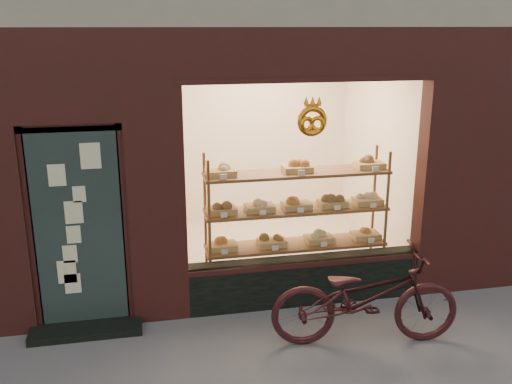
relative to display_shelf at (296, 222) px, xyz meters
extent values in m
cube|color=black|center=(0.00, -0.42, -0.57)|extent=(2.70, 0.25, 0.55)
cube|color=#243030|center=(-2.45, -0.49, 0.25)|extent=(0.90, 0.04, 2.15)
cube|color=black|center=(-2.45, -0.65, -0.81)|extent=(1.15, 0.35, 0.08)
torus|color=orange|center=(0.00, -0.53, 1.30)|extent=(0.33, 0.07, 0.33)
cube|color=brown|center=(0.00, 0.00, -0.80)|extent=(2.20, 0.45, 0.04)
cube|color=brown|center=(0.00, 0.00, -0.30)|extent=(2.20, 0.45, 0.03)
cube|color=brown|center=(0.00, 0.00, 0.15)|extent=(2.20, 0.45, 0.04)
cube|color=brown|center=(0.00, 0.00, 0.60)|extent=(2.20, 0.45, 0.04)
cylinder|color=brown|center=(-1.07, -0.19, 0.00)|extent=(0.04, 0.04, 1.70)
cylinder|color=brown|center=(1.07, -0.19, 0.00)|extent=(0.04, 0.04, 1.70)
cylinder|color=brown|center=(-1.07, 0.20, 0.00)|extent=(0.04, 0.04, 1.70)
cylinder|color=brown|center=(1.07, 0.20, 0.00)|extent=(0.04, 0.04, 1.70)
cube|color=#8B6040|center=(-0.90, 0.00, -0.24)|extent=(0.34, 0.24, 0.07)
sphere|color=#AB6C33|center=(-0.90, 0.00, -0.16)|extent=(0.11, 0.11, 0.11)
cube|color=silver|center=(-0.90, -0.18, -0.24)|extent=(0.07, 0.01, 0.05)
cube|color=#8B6040|center=(-0.30, 0.00, -0.24)|extent=(0.34, 0.24, 0.07)
sphere|color=brown|center=(-0.30, 0.00, -0.16)|extent=(0.11, 0.11, 0.11)
cube|color=silver|center=(-0.30, -0.18, -0.24)|extent=(0.08, 0.01, 0.05)
cube|color=#8B6040|center=(0.30, 0.00, -0.24)|extent=(0.34, 0.24, 0.07)
sphere|color=tan|center=(0.30, 0.00, -0.16)|extent=(0.11, 0.11, 0.11)
cube|color=silver|center=(0.30, -0.18, -0.24)|extent=(0.07, 0.01, 0.05)
cube|color=#8B6040|center=(0.90, 0.00, -0.24)|extent=(0.34, 0.24, 0.07)
sphere|color=#AB6C33|center=(0.90, 0.00, -0.16)|extent=(0.11, 0.11, 0.11)
cube|color=silver|center=(0.90, -0.18, -0.24)|extent=(0.08, 0.01, 0.05)
cube|color=#8B6040|center=(-0.90, 0.00, 0.21)|extent=(0.34, 0.24, 0.07)
sphere|color=brown|center=(-0.90, 0.00, 0.29)|extent=(0.11, 0.11, 0.11)
cube|color=silver|center=(-0.90, -0.18, 0.21)|extent=(0.07, 0.01, 0.06)
cube|color=#8B6040|center=(-0.45, 0.00, 0.21)|extent=(0.34, 0.24, 0.07)
sphere|color=tan|center=(-0.45, 0.00, 0.29)|extent=(0.11, 0.11, 0.11)
cube|color=silver|center=(-0.45, -0.18, 0.21)|extent=(0.07, 0.01, 0.06)
cube|color=#8B6040|center=(0.00, 0.00, 0.21)|extent=(0.34, 0.24, 0.07)
sphere|color=#AB6C33|center=(0.00, 0.00, 0.29)|extent=(0.11, 0.11, 0.11)
cube|color=silver|center=(0.00, -0.18, 0.21)|extent=(0.07, 0.01, 0.06)
cube|color=#8B6040|center=(0.45, 0.00, 0.21)|extent=(0.34, 0.24, 0.07)
sphere|color=brown|center=(0.45, 0.00, 0.29)|extent=(0.11, 0.11, 0.11)
cube|color=silver|center=(0.45, -0.18, 0.21)|extent=(0.07, 0.01, 0.06)
cube|color=#8B6040|center=(0.90, 0.00, 0.21)|extent=(0.34, 0.24, 0.07)
sphere|color=tan|center=(0.90, 0.00, 0.29)|extent=(0.11, 0.11, 0.11)
cube|color=silver|center=(0.90, -0.18, 0.21)|extent=(0.08, 0.01, 0.06)
cube|color=#8B6040|center=(-0.90, 0.00, 0.66)|extent=(0.34, 0.24, 0.07)
sphere|color=tan|center=(-0.90, 0.00, 0.74)|extent=(0.11, 0.11, 0.11)
cube|color=silver|center=(-0.90, -0.18, 0.66)|extent=(0.07, 0.01, 0.06)
cube|color=#8B6040|center=(0.00, 0.00, 0.66)|extent=(0.34, 0.24, 0.07)
sphere|color=#AB6C33|center=(0.00, 0.00, 0.74)|extent=(0.11, 0.11, 0.11)
cube|color=silver|center=(0.00, -0.18, 0.66)|extent=(0.07, 0.01, 0.06)
cube|color=#8B6040|center=(0.90, 0.00, 0.66)|extent=(0.34, 0.24, 0.07)
sphere|color=brown|center=(0.90, 0.00, 0.74)|extent=(0.11, 0.11, 0.11)
cube|color=silver|center=(0.90, -0.18, 0.66)|extent=(0.08, 0.01, 0.06)
imported|color=black|center=(0.34, -1.39, -0.35)|extent=(1.97, 0.92, 1.00)
camera|label=1|loc=(-1.78, -6.23, 2.28)|focal=40.00mm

